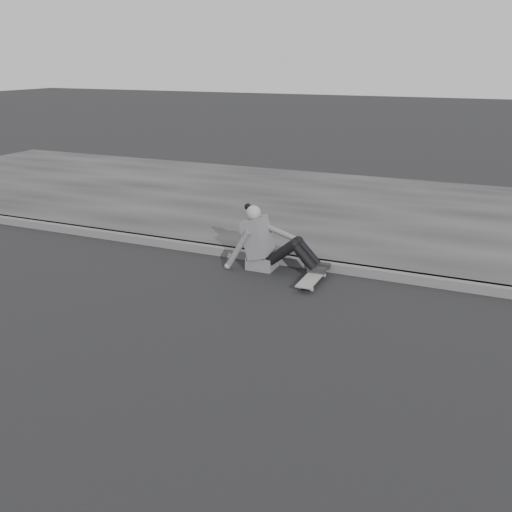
{
  "coord_description": "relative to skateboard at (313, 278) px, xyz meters",
  "views": [
    {
      "loc": [
        0.94,
        -4.38,
        2.7
      ],
      "look_at": [
        -1.59,
        1.41,
        0.5
      ],
      "focal_mm": 40.0,
      "sensor_mm": 36.0,
      "label": 1
    }
  ],
  "objects": [
    {
      "name": "ground",
      "position": [
        1.09,
        -2.06,
        -0.07
      ],
      "size": [
        80.0,
        80.0,
        0.0
      ],
      "primitive_type": "plane",
      "color": "black",
      "rests_on": "ground"
    },
    {
      "name": "curb",
      "position": [
        1.09,
        0.52,
        -0.01
      ],
      "size": [
        24.0,
        0.16,
        0.12
      ],
      "primitive_type": "cube",
      "color": "#555555",
      "rests_on": "ground"
    },
    {
      "name": "sidewalk",
      "position": [
        1.09,
        3.54,
        -0.01
      ],
      "size": [
        24.0,
        6.0,
        0.12
      ],
      "primitive_type": "cube",
      "color": "#333333",
      "rests_on": "ground"
    },
    {
      "name": "skateboard",
      "position": [
        0.0,
        0.0,
        0.0
      ],
      "size": [
        0.2,
        0.78,
        0.09
      ],
      "color": "#9C9C97",
      "rests_on": "ground"
    },
    {
      "name": "seated_woman",
      "position": [
        -0.73,
        0.25,
        0.29
      ],
      "size": [
        1.38,
        0.46,
        0.88
      ],
      "color": "#5A595C",
      "rests_on": "ground"
    }
  ]
}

